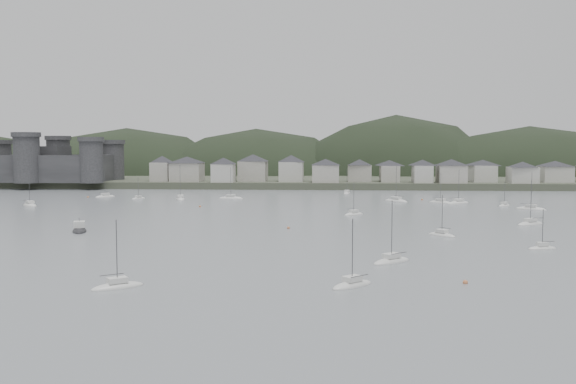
{
  "coord_description": "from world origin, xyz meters",
  "views": [
    {
      "loc": [
        11.67,
        -100.15,
        18.69
      ],
      "look_at": [
        0.0,
        75.0,
        6.0
      ],
      "focal_mm": 39.02,
      "sensor_mm": 36.0,
      "label": 1
    }
  ],
  "objects": [
    {
      "name": "castle",
      "position": [
        -120.0,
        179.8,
        10.96
      ],
      "size": [
        66.0,
        43.0,
        20.0
      ],
      "color": "#2E2E30",
      "rests_on": "far_shore_land"
    },
    {
      "name": "moored_fleet",
      "position": [
        -12.33,
        70.03,
        0.18
      ],
      "size": [
        267.6,
        178.1,
        13.26
      ],
      "color": "silver",
      "rests_on": "ground"
    },
    {
      "name": "mooring_buoys",
      "position": [
        -4.44,
        61.01,
        0.15
      ],
      "size": [
        172.6,
        139.77,
        0.7
      ],
      "color": "#C26E40",
      "rests_on": "ground"
    },
    {
      "name": "ground",
      "position": [
        0.0,
        0.0,
        0.0
      ],
      "size": [
        900.0,
        900.0,
        0.0
      ],
      "primitive_type": "plane",
      "color": "slate",
      "rests_on": "ground"
    },
    {
      "name": "far_shore_land",
      "position": [
        0.0,
        295.0,
        1.5
      ],
      "size": [
        900.0,
        250.0,
        3.0
      ],
      "primitive_type": "cube",
      "color": "#383D2D",
      "rests_on": "ground"
    },
    {
      "name": "motor_launch_far",
      "position": [
        -43.41,
        33.46,
        0.29
      ],
      "size": [
        5.74,
        8.84,
        3.98
      ],
      "rotation": [
        0.0,
        0.0,
        3.5
      ],
      "color": "black",
      "rests_on": "ground"
    },
    {
      "name": "forested_ridge",
      "position": [
        4.83,
        269.4,
        -11.28
      ],
      "size": [
        851.55,
        103.94,
        102.57
      ],
      "color": "black",
      "rests_on": "ground"
    },
    {
      "name": "sailboat_lead",
      "position": [
        14.77,
        -17.0,
        0.18
      ],
      "size": [
        6.73,
        6.64,
        9.82
      ],
      "rotation": [
        0.0,
        0.0,
        5.48
      ],
      "color": "silver",
      "rests_on": "ground"
    },
    {
      "name": "waterfront_town",
      "position": [
        50.59,
        183.34,
        8.66
      ],
      "size": [
        451.48,
        28.46,
        12.92
      ],
      "color": "#9D9C8F",
      "rests_on": "far_shore_land"
    }
  ]
}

